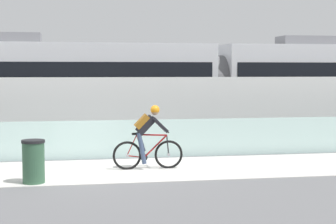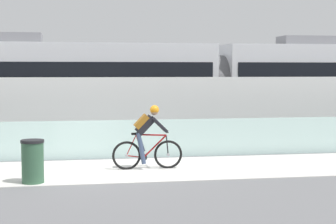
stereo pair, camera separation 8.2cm
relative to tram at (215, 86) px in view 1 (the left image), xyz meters
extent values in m
plane|color=slate|center=(-4.65, -6.85, -1.89)|extent=(200.00, 200.00, 0.00)
cube|color=silver|center=(-4.65, -6.85, -1.89)|extent=(32.00, 3.20, 0.01)
cube|color=silver|center=(-4.65, -5.00, -1.35)|extent=(32.00, 0.05, 1.08)
cube|color=silver|center=(-4.65, -3.20, -0.76)|extent=(32.00, 0.36, 2.26)
cube|color=#595654|center=(-4.65, -0.72, -1.89)|extent=(32.00, 0.08, 0.01)
cube|color=#595654|center=(-4.65, 0.72, -1.89)|extent=(32.00, 0.08, 0.01)
cube|color=silver|center=(-5.74, 0.00, 0.01)|extent=(11.00, 2.50, 3.10)
cube|color=black|center=(-5.74, 0.00, 0.36)|extent=(10.56, 2.54, 1.04)
cube|color=orange|center=(-5.74, 0.00, -1.36)|extent=(10.78, 2.53, 0.28)
cube|color=slate|center=(-7.72, 0.00, 1.74)|extent=(2.40, 1.10, 0.36)
cube|color=#232326|center=(-2.22, 0.00, -1.53)|extent=(1.40, 1.88, 0.20)
cylinder|color=black|center=(-2.22, -0.72, -1.59)|extent=(0.60, 0.10, 0.60)
cylinder|color=black|center=(-2.22, 0.72, -1.59)|extent=(0.60, 0.10, 0.60)
cube|color=slate|center=(3.78, 0.00, 1.74)|extent=(2.40, 1.10, 0.36)
cube|color=#232326|center=(2.24, 0.00, -1.53)|extent=(1.40, 1.88, 0.20)
cylinder|color=black|center=(2.24, -0.72, -1.59)|extent=(0.60, 0.10, 0.60)
cylinder|color=black|center=(2.24, 0.72, -1.59)|extent=(0.60, 0.10, 0.60)
cylinder|color=#59595B|center=(0.01, 0.00, 0.01)|extent=(0.60, 2.30, 2.30)
torus|color=black|center=(-3.02, -6.85, -1.53)|extent=(0.72, 0.06, 0.72)
cylinder|color=#99999E|center=(-3.02, -6.85, -1.53)|extent=(0.07, 0.10, 0.07)
torus|color=black|center=(-4.07, -6.85, -1.53)|extent=(0.72, 0.06, 0.72)
cylinder|color=#99999E|center=(-4.07, -6.85, -1.53)|extent=(0.07, 0.10, 0.07)
cylinder|color=maroon|center=(-3.36, -6.85, -1.32)|extent=(0.60, 0.04, 0.58)
cylinder|color=maroon|center=(-3.74, -6.85, -1.30)|extent=(0.22, 0.04, 0.59)
cylinder|color=maroon|center=(-3.45, -6.85, -1.03)|extent=(0.76, 0.04, 0.07)
cylinder|color=maroon|center=(-3.86, -6.85, -1.56)|extent=(0.43, 0.03, 0.09)
cylinder|color=maroon|center=(-3.95, -6.85, -1.27)|extent=(0.27, 0.02, 0.53)
cylinder|color=black|center=(-3.05, -6.85, -1.29)|extent=(0.08, 0.03, 0.49)
cube|color=black|center=(-3.83, -6.85, -0.99)|extent=(0.24, 0.10, 0.05)
cylinder|color=black|center=(-3.07, -6.85, -0.94)|extent=(0.03, 0.58, 0.03)
cylinder|color=#262628|center=(-3.65, -6.85, -1.59)|extent=(0.18, 0.02, 0.18)
cube|color=black|center=(-3.61, -6.85, -0.78)|extent=(0.50, 0.28, 0.51)
cube|color=#8C5919|center=(-3.70, -6.85, -0.69)|extent=(0.38, 0.30, 0.38)
sphere|color=tan|center=(-3.37, -6.85, -0.43)|extent=(0.20, 0.20, 0.20)
sphere|color=orange|center=(-3.37, -6.85, -0.40)|extent=(0.23, 0.23, 0.23)
cylinder|color=black|center=(-3.25, -7.01, -0.77)|extent=(0.41, 0.08, 0.41)
cylinder|color=black|center=(-3.25, -6.69, -0.77)|extent=(0.41, 0.08, 0.41)
cylinder|color=#384766|center=(-3.72, -6.94, -1.35)|extent=(0.25, 0.11, 0.79)
cylinder|color=#384766|center=(-3.72, -6.76, -1.21)|extent=(0.25, 0.11, 0.52)
cylinder|color=#33593F|center=(-6.24, -8.10, -1.44)|extent=(0.48, 0.48, 0.90)
cylinder|color=black|center=(-6.24, -8.10, -0.96)|extent=(0.51, 0.51, 0.06)
camera|label=1|loc=(-5.32, -20.05, 0.58)|focal=57.46mm
camera|label=2|loc=(-5.24, -20.06, 0.58)|focal=57.46mm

